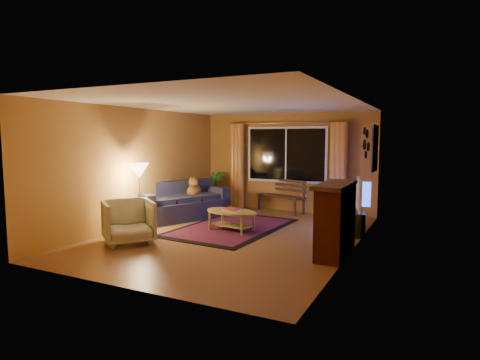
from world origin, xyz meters
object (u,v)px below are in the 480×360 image
at_px(sofa, 181,201).
at_px(tv_console, 353,221).
at_px(floor_lamp, 140,198).
at_px(bench, 280,204).
at_px(coffee_table, 231,221).
at_px(armchair, 128,219).

bearing_deg(sofa, tv_console, 30.67).
bearing_deg(floor_lamp, sofa, 86.53).
height_order(bench, coffee_table, coffee_table).
xyz_separation_m(sofa, tv_console, (3.81, 0.43, -0.20)).
bearing_deg(sofa, floor_lamp, -69.21).
xyz_separation_m(sofa, coffee_table, (1.60, -0.56, -0.22)).
relative_size(sofa, coffee_table, 1.85).
relative_size(bench, armchair, 1.59).
distance_m(armchair, floor_lamp, 1.00).
bearing_deg(armchair, floor_lamp, 66.68).
bearing_deg(tv_console, armchair, -157.96).
xyz_separation_m(armchair, floor_lamp, (-0.46, 0.86, 0.25)).
relative_size(bench, coffee_table, 1.19).
xyz_separation_m(bench, sofa, (-1.75, -1.86, 0.23)).
height_order(bench, sofa, sofa).
bearing_deg(tv_console, floor_lamp, -170.96).
bearing_deg(bench, tv_console, -12.79).
relative_size(floor_lamp, coffee_table, 1.18).
bearing_deg(coffee_table, armchair, -126.79).
height_order(bench, floor_lamp, floor_lamp).
height_order(armchair, tv_console, armchair).
xyz_separation_m(floor_lamp, tv_console, (3.89, 1.76, -0.45)).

